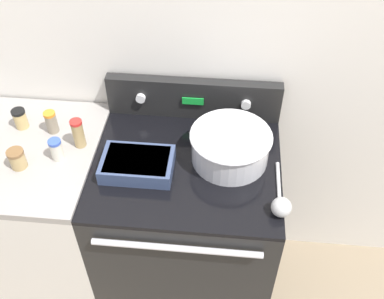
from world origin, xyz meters
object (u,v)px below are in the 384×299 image
Objects in this scene: mixing_bowl at (230,145)px; spice_jar_brown_cap at (17,159)px; spice_jar_blue_cap at (56,149)px; spice_jar_orange_cap at (51,122)px; spice_jar_red_cap at (78,133)px; casserole_dish at (137,164)px; spice_jar_black_cap at (20,119)px; ladle at (281,205)px.

mixing_bowl reaches higher than spice_jar_brown_cap.
spice_jar_blue_cap is 0.17m from spice_jar_orange_cap.
spice_jar_blue_cap is (-0.07, -0.08, -0.02)m from spice_jar_red_cap.
spice_jar_blue_cap reaches higher than casserole_dish.
spice_jar_red_cap is 1.46× the size of spice_jar_black_cap.
ladle is 3.03× the size of spice_jar_blue_cap.
mixing_bowl is at bearing -0.80° from spice_jar_red_cap.
casserole_dish is 2.15× the size of spice_jar_red_cap.
ladle is 2.18× the size of spice_jar_red_cap.
spice_jar_brown_cap is (-0.07, -0.21, -0.01)m from spice_jar_orange_cap.
spice_jar_orange_cap is (-0.73, 0.08, -0.01)m from mixing_bowl.
spice_jar_red_cap is at bearing 34.34° from spice_jar_brown_cap.
spice_jar_black_cap is at bearing 160.17° from casserole_dish.
spice_jar_blue_cap is 0.15m from spice_jar_brown_cap.
ladle is at bearing -52.14° from mixing_bowl.
spice_jar_orange_cap is (-0.07, 0.15, 0.00)m from spice_jar_blue_cap.
mixing_bowl reaches higher than ladle.
spice_jar_red_cap is at bearing 157.65° from casserole_dish.
spice_jar_red_cap reaches higher than spice_jar_orange_cap.
spice_jar_red_cap is (-0.60, 0.01, 0.00)m from mixing_bowl.
spice_jar_red_cap reaches higher than ladle.
spice_jar_brown_cap is 0.23m from spice_jar_black_cap.
casserole_dish is 2.98× the size of spice_jar_blue_cap.
ladle is at bearing -19.19° from spice_jar_orange_cap.
ladle reaches higher than casserole_dish.
spice_jar_orange_cap is at bearing 160.81° from ladle.
casserole_dish is 0.32m from spice_jar_blue_cap.
casserole_dish is at bearing -24.31° from spice_jar_orange_cap.
spice_jar_orange_cap is at bearing 173.81° from mixing_bowl.
spice_jar_black_cap is (-0.87, 0.09, -0.02)m from mixing_bowl.
spice_jar_black_cap is (-0.21, 0.17, -0.00)m from spice_jar_blue_cap.
casserole_dish is 0.42m from spice_jar_orange_cap.
spice_jar_blue_cap reaches higher than spice_jar_brown_cap.
spice_jar_brown_cap is (-0.45, -0.03, 0.02)m from casserole_dish.
spice_jar_brown_cap is at bearing -156.93° from spice_jar_blue_cap.
mixing_bowl reaches higher than casserole_dish.
spice_jar_black_cap is (-0.52, 0.19, 0.02)m from casserole_dish.
spice_jar_blue_cap is at bearing 168.77° from ladle.
spice_jar_blue_cap is 1.05× the size of spice_jar_black_cap.
spice_jar_blue_cap reaches higher than spice_jar_black_cap.
spice_jar_blue_cap is at bearing -173.83° from mixing_bowl.
spice_jar_black_cap reaches higher than casserole_dish.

